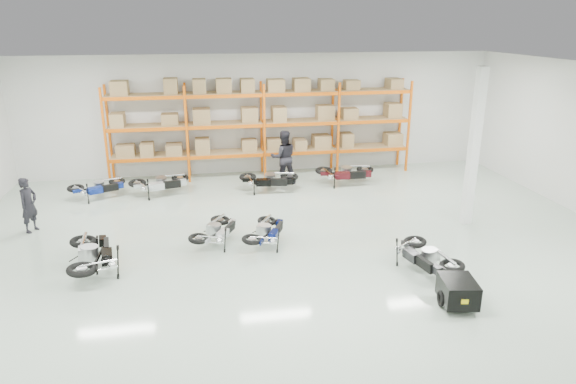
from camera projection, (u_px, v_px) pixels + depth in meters
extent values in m
plane|color=#AFC3B2|center=(295.00, 242.00, 13.76)|extent=(18.00, 18.00, 0.00)
plane|color=white|center=(295.00, 71.00, 12.32)|extent=(18.00, 18.00, 0.00)
plane|color=silver|center=(261.00, 114.00, 19.57)|extent=(18.00, 0.00, 18.00)
plane|color=silver|center=(398.00, 304.00, 6.51)|extent=(18.00, 0.00, 18.00)
cube|color=#E05C0B|center=(105.00, 138.00, 17.88)|extent=(0.08, 0.08, 3.50)
cube|color=#E05C0B|center=(109.00, 133.00, 18.72)|extent=(0.08, 0.08, 3.50)
cube|color=#E05C0B|center=(187.00, 135.00, 18.34)|extent=(0.08, 0.08, 3.50)
cube|color=#E05C0B|center=(187.00, 130.00, 19.18)|extent=(0.08, 0.08, 3.50)
cube|color=#E05C0B|center=(264.00, 132.00, 18.80)|extent=(0.08, 0.08, 3.50)
cube|color=#E05C0B|center=(261.00, 128.00, 19.64)|extent=(0.08, 0.08, 3.50)
cube|color=#E05C0B|center=(338.00, 130.00, 19.26)|extent=(0.08, 0.08, 3.50)
cube|color=#E05C0B|center=(332.00, 125.00, 20.10)|extent=(0.08, 0.08, 3.50)
cube|color=#E05C0B|center=(409.00, 127.00, 19.72)|extent=(0.08, 0.08, 3.50)
cube|color=#E05C0B|center=(400.00, 123.00, 20.56)|extent=(0.08, 0.08, 3.50)
cube|color=#E05C0B|center=(149.00, 160.00, 18.38)|extent=(2.70, 0.08, 0.12)
cube|color=#E05C0B|center=(151.00, 154.00, 19.22)|extent=(2.70, 0.08, 0.12)
cube|color=#97774E|center=(150.00, 155.00, 18.78)|extent=(2.68, 0.88, 0.02)
cube|color=#97774E|center=(149.00, 149.00, 18.70)|extent=(2.40, 0.70, 0.44)
cube|color=#E05C0B|center=(227.00, 156.00, 18.84)|extent=(2.70, 0.08, 0.12)
cube|color=#E05C0B|center=(226.00, 151.00, 19.68)|extent=(2.70, 0.08, 0.12)
cube|color=#97774E|center=(226.00, 152.00, 19.24)|extent=(2.68, 0.88, 0.02)
cube|color=#97774E|center=(226.00, 146.00, 19.16)|extent=(2.40, 0.70, 0.44)
cube|color=#E05C0B|center=(302.00, 153.00, 19.30)|extent=(2.70, 0.08, 0.12)
cube|color=#E05C0B|center=(297.00, 148.00, 20.14)|extent=(2.70, 0.08, 0.12)
cube|color=#97774E|center=(299.00, 149.00, 19.70)|extent=(2.68, 0.88, 0.02)
cube|color=#97774E|center=(299.00, 143.00, 19.63)|extent=(2.40, 0.70, 0.44)
cube|color=#E05C0B|center=(373.00, 150.00, 19.76)|extent=(2.70, 0.08, 0.12)
cube|color=#E05C0B|center=(365.00, 145.00, 20.60)|extent=(2.70, 0.08, 0.12)
cube|color=#97774E|center=(369.00, 146.00, 20.16)|extent=(2.68, 0.88, 0.02)
cube|color=#97774E|center=(369.00, 140.00, 20.09)|extent=(2.40, 0.70, 0.44)
cube|color=#E05C0B|center=(146.00, 130.00, 18.03)|extent=(2.70, 0.08, 0.12)
cube|color=#E05C0B|center=(148.00, 125.00, 18.87)|extent=(2.70, 0.08, 0.12)
cube|color=#97774E|center=(147.00, 125.00, 18.43)|extent=(2.68, 0.88, 0.02)
cube|color=#97774E|center=(146.00, 119.00, 18.35)|extent=(2.40, 0.70, 0.44)
cube|color=#E05C0B|center=(226.00, 127.00, 18.49)|extent=(2.70, 0.08, 0.12)
cube|color=#E05C0B|center=(224.00, 122.00, 19.33)|extent=(2.70, 0.08, 0.12)
cube|color=#97774E|center=(225.00, 123.00, 18.89)|extent=(2.68, 0.88, 0.02)
cube|color=#97774E|center=(225.00, 116.00, 18.81)|extent=(2.40, 0.70, 0.44)
cube|color=#E05C0B|center=(302.00, 124.00, 18.95)|extent=(2.70, 0.08, 0.12)
cube|color=#E05C0B|center=(297.00, 120.00, 19.79)|extent=(2.70, 0.08, 0.12)
cube|color=#97774E|center=(300.00, 120.00, 19.35)|extent=(2.68, 0.88, 0.02)
cube|color=#97774E|center=(300.00, 114.00, 19.28)|extent=(2.40, 0.70, 0.44)
cube|color=#E05C0B|center=(374.00, 122.00, 19.41)|extent=(2.70, 0.08, 0.12)
cube|color=#E05C0B|center=(367.00, 118.00, 20.25)|extent=(2.70, 0.08, 0.12)
cube|color=#97774E|center=(371.00, 118.00, 19.81)|extent=(2.68, 0.88, 0.02)
cube|color=#97774E|center=(371.00, 112.00, 19.74)|extent=(2.40, 0.70, 0.44)
cube|color=#E05C0B|center=(143.00, 98.00, 17.68)|extent=(2.70, 0.08, 0.12)
cube|color=#E05C0B|center=(145.00, 95.00, 18.52)|extent=(2.70, 0.08, 0.12)
cube|color=#97774E|center=(144.00, 94.00, 18.07)|extent=(2.68, 0.88, 0.02)
cube|color=#97774E|center=(144.00, 88.00, 18.00)|extent=(2.40, 0.70, 0.44)
cube|color=#E05C0B|center=(225.00, 96.00, 18.14)|extent=(2.70, 0.08, 0.12)
cube|color=#E05C0B|center=(223.00, 93.00, 18.98)|extent=(2.70, 0.08, 0.12)
cube|color=#97774E|center=(224.00, 93.00, 18.54)|extent=(2.68, 0.88, 0.02)
cube|color=#97774E|center=(224.00, 86.00, 18.46)|extent=(2.40, 0.70, 0.44)
cube|color=#E05C0B|center=(302.00, 94.00, 18.60)|extent=(2.70, 0.08, 0.12)
cube|color=#E05C0B|center=(297.00, 91.00, 19.44)|extent=(2.70, 0.08, 0.12)
cube|color=#97774E|center=(300.00, 91.00, 19.00)|extent=(2.68, 0.88, 0.02)
cube|color=#97774E|center=(300.00, 85.00, 18.92)|extent=(2.40, 0.70, 0.44)
cube|color=#E05C0B|center=(376.00, 93.00, 19.06)|extent=(2.70, 0.08, 0.12)
cube|color=#E05C0B|center=(368.00, 89.00, 19.90)|extent=(2.70, 0.08, 0.12)
cube|color=#97774E|center=(372.00, 89.00, 19.46)|extent=(2.68, 0.88, 0.02)
cube|color=#97774E|center=(372.00, 83.00, 19.39)|extent=(2.40, 0.70, 0.44)
cube|color=white|center=(474.00, 148.00, 14.36)|extent=(0.25, 0.25, 4.50)
cube|color=black|center=(458.00, 291.00, 10.58)|extent=(0.81, 0.96, 0.50)
cube|color=yellow|center=(468.00, 302.00, 10.18)|extent=(0.15, 0.04, 0.10)
torus|color=black|center=(441.00, 300.00, 10.58)|extent=(0.07, 0.34, 0.34)
torus|color=black|center=(472.00, 297.00, 10.70)|extent=(0.07, 0.34, 0.34)
cylinder|color=black|center=(445.00, 276.00, 11.11)|extent=(0.17, 0.81, 0.04)
imported|color=black|center=(29.00, 205.00, 14.25)|extent=(0.59, 0.68, 1.57)
imported|color=black|center=(283.00, 157.00, 18.44)|extent=(0.96, 0.76, 1.95)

